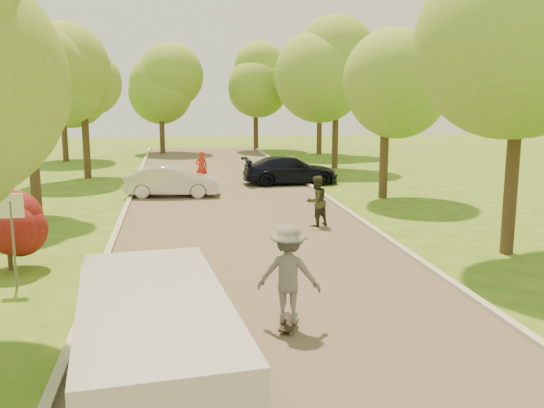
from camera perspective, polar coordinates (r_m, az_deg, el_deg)
ground at (r=11.09m, az=2.95°, el=-12.83°), size 100.00×100.00×0.00m
road at (r=18.60m, az=-2.22°, el=-3.11°), size 8.00×60.00×0.01m
curb_left at (r=18.56m, az=-14.75°, el=-3.31°), size 0.18×60.00×0.12m
curb_right at (r=19.48m, az=9.70°, el=-2.46°), size 0.18×60.00×0.12m
street_sign at (r=14.69m, az=-23.30°, el=-1.44°), size 0.55×0.06×2.17m
red_shrub at (r=16.32m, az=-23.63°, el=-2.00°), size 1.70×1.70×1.95m
tree_l_midb at (r=22.43m, az=-21.49°, el=10.32°), size 4.30×4.20×6.62m
tree_l_far at (r=32.24m, az=-17.07°, el=12.02°), size 4.92×4.80×7.79m
tree_r_mida at (r=17.58m, az=23.04°, el=13.46°), size 5.13×5.00×7.95m
tree_r_midb at (r=25.50m, az=11.15°, el=11.45°), size 4.51×4.40×7.01m
tree_r_far at (r=35.25m, az=6.46°, el=12.83°), size 5.33×5.20×8.34m
tree_bg_a at (r=40.50m, az=-18.94°, el=11.31°), size 5.12×5.00×7.72m
tree_bg_b at (r=43.23m, az=4.85°, el=12.04°), size 5.12×5.00×7.95m
tree_bg_c at (r=43.95m, az=-10.17°, el=11.22°), size 4.92×4.80×7.33m
tree_bg_d at (r=46.40m, az=-1.28°, el=11.70°), size 5.12×5.00×7.72m
minivan at (r=8.38m, az=-10.96°, el=-13.97°), size 2.39×5.00×1.80m
silver_sedan at (r=25.97m, az=-9.37°, el=2.12°), size 4.06×1.78×1.30m
dark_sedan at (r=29.11m, az=1.74°, el=3.19°), size 4.63×1.99×1.33m
longboard at (r=11.66m, az=1.55°, el=-11.07°), size 0.54×0.99×0.11m
skateboarder at (r=11.34m, az=1.58°, el=-6.61°), size 1.36×1.02×1.86m
person_striped at (r=29.41m, az=-6.65°, el=3.44°), size 0.63×0.47×1.58m
person_olive at (r=19.94m, az=4.20°, el=0.27°), size 1.03×0.97×1.69m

